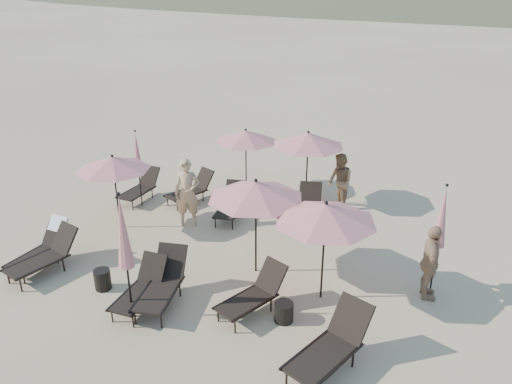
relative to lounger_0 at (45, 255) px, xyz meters
The scene contains 24 objects.
ground 4.15m from the lounger_0, ahead, with size 800.00×800.00×0.00m, color #D6BA8C.
lounger_0 is the anchor object (origin of this frame).
lounger_1 0.42m from the lounger_0, 144.24° to the left, with size 0.62×1.62×1.01m.
lounger_2 2.76m from the lounger_0, ahead, with size 0.76×1.60×0.88m.
lounger_3 3.13m from the lounger_0, ahead, with size 1.09×1.86×1.01m.
lounger_4 5.04m from the lounger_0, ahead, with size 1.09×1.70×0.91m.
lounger_5 6.89m from the lounger_0, ahead, with size 1.18×1.94×1.04m.
lounger_6 4.37m from the lounger_0, 99.21° to the left, with size 0.63×1.56×0.89m.
lounger_7 4.97m from the lounger_0, 81.06° to the left, with size 1.06×1.67×0.90m.
lounger_8 5.07m from the lounger_0, 61.85° to the left, with size 0.95×1.65×0.90m.
lounger_9 6.82m from the lounger_0, 48.66° to the left, with size 1.10×1.79×0.96m.
umbrella_open_0 2.92m from the lounger_0, 90.77° to the left, with size 1.96×1.96×2.11m.
umbrella_open_1 5.11m from the lounger_0, 27.30° to the left, with size 2.16×2.16×2.32m.
umbrella_open_2 6.51m from the lounger_0, 17.57° to the left, with size 2.11×2.11×2.27m.
umbrella_open_3 6.78m from the lounger_0, 73.40° to the left, with size 1.93×1.93×2.08m.
umbrella_open_4 7.62m from the lounger_0, 57.94° to the left, with size 2.13×2.13×2.29m.
umbrella_closed_0 3.22m from the lounger_0, ahead, with size 0.32×0.32×2.74m.
umbrella_closed_1 8.84m from the lounger_0, 22.34° to the left, with size 0.29×0.29×2.50m.
umbrella_closed_2 4.15m from the lounger_0, 95.68° to the left, with size 0.28×0.28×2.36m.
side_table_0 1.64m from the lounger_0, ahead, with size 0.36×0.36×0.46m, color black.
side_table_1 5.70m from the lounger_0, ahead, with size 0.39×0.39×0.41m, color black.
beachgoer_a 3.90m from the lounger_0, 66.00° to the left, with size 0.70×0.46×1.91m, color tan.
beachgoer_b 8.11m from the lounger_0, 52.27° to the left, with size 0.82×0.64×1.70m, color #95714D.
beachgoer_c 8.56m from the lounger_0, 20.02° to the left, with size 0.99×0.41×1.69m, color tan.
Camera 1 is at (4.71, -7.36, 6.30)m, focal length 35.00 mm.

